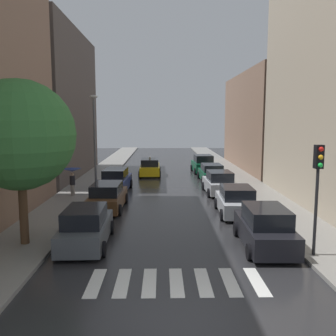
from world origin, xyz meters
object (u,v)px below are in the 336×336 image
object	(u,v)px
parked_car_right_nearest	(265,228)
parked_car_left_third	(116,181)
traffic_light_right_corner	(318,175)
parked_car_right_fourth	(211,173)
parked_car_right_third	(219,183)
parked_car_right_fifth	(203,164)
parked_car_left_nearest	(86,227)
parked_car_right_second	(236,201)
parked_car_left_second	(107,197)
lamp_post_left	(95,135)
street_tree_left	(19,135)
taxi_midroad	(150,168)
pedestrian_near_tree	(72,175)

from	to	relation	value
parked_car_right_nearest	parked_car_left_third	bearing A→B (deg)	33.97
traffic_light_right_corner	parked_car_right_fourth	bearing A→B (deg)	94.99
parked_car_right_third	parked_car_right_fifth	size ratio (longest dim) A/B	0.97
parked_car_left_nearest	parked_car_right_second	size ratio (longest dim) A/B	1.07
parked_car_right_fourth	parked_car_right_fifth	size ratio (longest dim) A/B	1.04
parked_car_left_second	parked_car_right_third	size ratio (longest dim) A/B	1.15
parked_car_left_second	parked_car_right_third	distance (m)	8.74
parked_car_right_third	lamp_post_left	size ratio (longest dim) A/B	0.58
parked_car_right_fifth	street_tree_left	size ratio (longest dim) A/B	0.61
taxi_midroad	pedestrian_near_tree	size ratio (longest dim) A/B	2.37
parked_car_left_nearest	parked_car_right_fourth	bearing A→B (deg)	-26.35
parked_car_right_fifth	traffic_light_right_corner	size ratio (longest dim) A/B	0.98
parked_car_left_second	parked_car_right_fifth	xyz separation A→B (m)	(7.50, 15.25, 0.08)
parked_car_left_second	street_tree_left	xyz separation A→B (m)	(-2.57, -6.49, 3.99)
street_tree_left	traffic_light_right_corner	size ratio (longest dim) A/B	1.61
parked_car_right_fifth	pedestrian_near_tree	size ratio (longest dim) A/B	2.22
parked_car_right_fourth	lamp_post_left	bearing A→B (deg)	110.70
pedestrian_near_tree	lamp_post_left	world-z (taller)	lamp_post_left
parked_car_right_nearest	lamp_post_left	bearing A→B (deg)	37.83
parked_car_right_third	parked_car_right_fifth	bearing A→B (deg)	-2.24
parked_car_right_nearest	pedestrian_near_tree	distance (m)	14.52
parked_car_right_fifth	parked_car_right_second	bearing A→B (deg)	177.21
parked_car_left_second	lamp_post_left	size ratio (longest dim) A/B	0.67
parked_car_right_nearest	parked_car_right_third	distance (m)	11.29
lamp_post_left	parked_car_left_third	bearing A→B (deg)	-18.48
traffic_light_right_corner	parked_car_right_fifth	bearing A→B (deg)	94.20
pedestrian_near_tree	parked_car_right_fourth	bearing A→B (deg)	138.43
parked_car_left_second	parked_car_right_fifth	bearing A→B (deg)	-24.76
parked_car_left_third	parked_car_right_fifth	world-z (taller)	parked_car_right_fifth
parked_car_left_nearest	pedestrian_near_tree	bearing A→B (deg)	15.45
taxi_midroad	lamp_post_left	world-z (taller)	lamp_post_left
parked_car_right_fourth	taxi_midroad	distance (m)	6.52
parked_car_left_nearest	street_tree_left	bearing A→B (deg)	91.57
pedestrian_near_tree	traffic_light_right_corner	size ratio (longest dim) A/B	0.44
taxi_midroad	traffic_light_right_corner	distance (m)	22.76
pedestrian_near_tree	parked_car_right_third	bearing A→B (deg)	113.02
parked_car_right_fourth	parked_car_right_fifth	world-z (taller)	parked_car_right_fifth
parked_car_left_nearest	pedestrian_near_tree	xyz separation A→B (m)	(-2.89, 9.60, 0.82)
taxi_midroad	street_tree_left	xyz separation A→B (m)	(-4.70, -19.94, 3.99)
parked_car_left_nearest	parked_car_left_second	xyz separation A→B (m)	(-0.01, 6.36, -0.03)
parked_car_left_second	lamp_post_left	xyz separation A→B (m)	(-1.79, 6.08, 3.44)
parked_car_right_second	taxi_midroad	distance (m)	15.78
pedestrian_near_tree	traffic_light_right_corner	world-z (taller)	traffic_light_right_corner
parked_car_left_third	parked_car_right_nearest	world-z (taller)	parked_car_right_nearest
parked_car_left_nearest	taxi_midroad	bearing A→B (deg)	-7.40
parked_car_left_nearest	lamp_post_left	world-z (taller)	lamp_post_left
traffic_light_right_corner	parked_car_right_second	bearing A→B (deg)	104.29
lamp_post_left	parked_car_right_nearest	bearing A→B (deg)	-53.72
parked_car_right_third	pedestrian_near_tree	size ratio (longest dim) A/B	2.17
parked_car_right_fifth	pedestrian_near_tree	distance (m)	15.89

